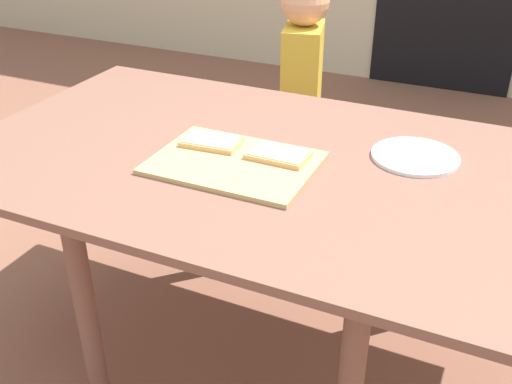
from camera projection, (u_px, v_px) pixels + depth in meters
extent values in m
plane|color=brown|center=(264.00, 360.00, 1.85)|extent=(16.00, 16.00, 0.00)
cube|color=brown|center=(266.00, 162.00, 1.51)|extent=(1.59, 0.93, 0.02)
cylinder|color=brown|center=(87.00, 314.00, 1.54)|extent=(0.05, 0.05, 0.68)
cylinder|color=brown|center=(214.00, 192.00, 2.09)|extent=(0.05, 0.05, 0.68)
cylinder|color=brown|center=(415.00, 238.00, 1.84)|extent=(0.05, 0.05, 0.68)
cube|color=tan|center=(234.00, 163.00, 1.47)|extent=(0.40, 0.29, 0.01)
cube|color=#E9A662|center=(212.00, 142.00, 1.55)|extent=(0.16, 0.11, 0.01)
cube|color=beige|center=(212.00, 139.00, 1.54)|extent=(0.14, 0.09, 0.00)
cube|color=#E9A662|center=(278.00, 155.00, 1.48)|extent=(0.15, 0.10, 0.01)
cube|color=beige|center=(278.00, 152.00, 1.48)|extent=(0.14, 0.09, 0.00)
cylinder|color=white|center=(415.00, 156.00, 1.51)|extent=(0.22, 0.22, 0.01)
cylinder|color=#2E3D37|center=(300.00, 161.00, 2.57)|extent=(0.09, 0.09, 0.43)
cylinder|color=#2E3D37|center=(296.00, 176.00, 2.45)|extent=(0.09, 0.09, 0.43)
cube|color=gold|center=(302.00, 75.00, 2.31)|extent=(0.20, 0.27, 0.38)
sphere|color=#E5A377|center=(305.00, 0.00, 2.17)|extent=(0.18, 0.18, 0.18)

